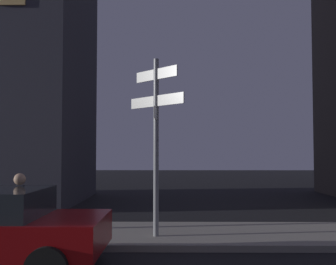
{
  "coord_description": "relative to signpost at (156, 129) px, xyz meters",
  "views": [
    {
      "loc": [
        1.41,
        -2.89,
        2.03
      ],
      "look_at": [
        1.32,
        5.92,
        2.43
      ],
      "focal_mm": 43.22,
      "sensor_mm": 36.0,
      "label": 1
    }
  ],
  "objects": [
    {
      "name": "sidewalk_kerb",
      "position": [
        -1.05,
        0.45,
        -2.46
      ],
      "size": [
        40.0,
        2.7,
        0.14
      ],
      "primitive_type": "cube",
      "color": "gray",
      "rests_on": "ground_plane"
    },
    {
      "name": "cyclist",
      "position": [
        -2.54,
        -1.51,
        -1.78
      ],
      "size": [
        1.82,
        0.34,
        1.61
      ],
      "color": "black",
      "rests_on": "ground_plane"
    },
    {
      "name": "signpost",
      "position": [
        0.0,
        0.0,
        0.0
      ],
      "size": [
        1.24,
        1.63,
        3.97
      ],
      "color": "gray",
      "rests_on": "sidewalk_kerb"
    }
  ]
}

